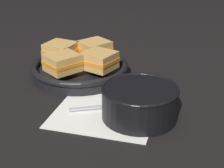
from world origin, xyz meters
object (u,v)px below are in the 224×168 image
sandwich_far_right (94,49)px  spoon (113,106)px  sandwich_far_left (99,60)px  skillet (80,70)px  sandwich_near_right (62,63)px  sandwich_near_left (61,51)px  soup_bowl (140,101)px

sandwich_far_right → spoon: bearing=-72.6°
sandwich_far_left → sandwich_far_right: 0.10m
skillet → sandwich_far_right: 0.08m
sandwich_near_right → sandwich_far_left: 0.10m
spoon → sandwich_far_right: 0.26m
sandwich_near_right → spoon: bearing=-40.3°
skillet → sandwich_near_left: 0.08m
spoon → sandwich_far_left: 0.17m
soup_bowl → spoon: 0.08m
soup_bowl → sandwich_near_left: bearing=132.5°
spoon → sandwich_far_right: size_ratio=1.29×
skillet → sandwich_far_right: size_ratio=2.41×
spoon → sandwich_near_left: size_ratio=1.38×
soup_bowl → skillet: soup_bowl is taller
sandwich_far_left → sandwich_near_right: bearing=-164.9°
sandwich_near_left → sandwich_far_right: bearing=15.1°
sandwich_far_right → sandwich_far_left: bearing=-74.9°
skillet → sandwich_far_left: bearing=-29.9°
sandwich_near_right → sandwich_far_right: bearing=60.1°
sandwich_near_left → sandwich_far_right: 0.10m
sandwich_far_left → soup_bowl: bearing=-58.7°
soup_bowl → sandwich_near_right: sandwich_near_right is taller
skillet → sandwich_near_right: 0.08m
skillet → sandwich_near_right: sandwich_near_right is taller
spoon → sandwich_near_left: (-0.17, 0.22, 0.06)m
soup_bowl → sandwich_near_right: bearing=142.4°
soup_bowl → sandwich_far_left: (-0.11, 0.19, 0.02)m
sandwich_far_left → sandwich_far_right: same height
sandwich_near_right → soup_bowl: bearing=-37.6°
skillet → spoon: bearing=-58.8°
sandwich_far_left → sandwich_far_right: (-0.03, 0.10, 0.00)m
skillet → sandwich_near_right: (-0.03, -0.06, 0.04)m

